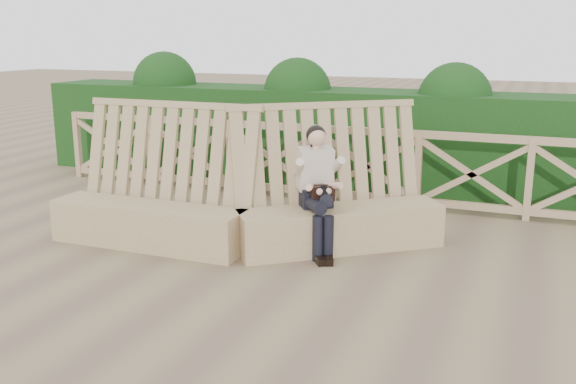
% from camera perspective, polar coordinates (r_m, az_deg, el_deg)
% --- Properties ---
extents(ground, '(60.00, 60.00, 0.00)m').
position_cam_1_polar(ground, '(6.06, -1.75, -9.12)').
color(ground, brown).
rests_on(ground, ground).
extents(bench, '(4.29, 2.05, 1.62)m').
position_cam_1_polar(bench, '(7.31, -3.91, -1.67)').
color(bench, '#8A6D4F').
rests_on(bench, ground).
extents(woman, '(0.65, 0.83, 1.40)m').
position_cam_1_polar(woman, '(7.03, 2.66, 0.70)').
color(woman, black).
rests_on(woman, ground).
extents(guardrail, '(10.10, 0.09, 1.10)m').
position_cam_1_polar(guardrail, '(9.08, 7.01, 2.28)').
color(guardrail, '#846C4C').
rests_on(guardrail, ground).
extents(hedge, '(12.00, 1.20, 1.50)m').
position_cam_1_polar(hedge, '(10.19, 8.77, 4.62)').
color(hedge, black).
rests_on(hedge, ground).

